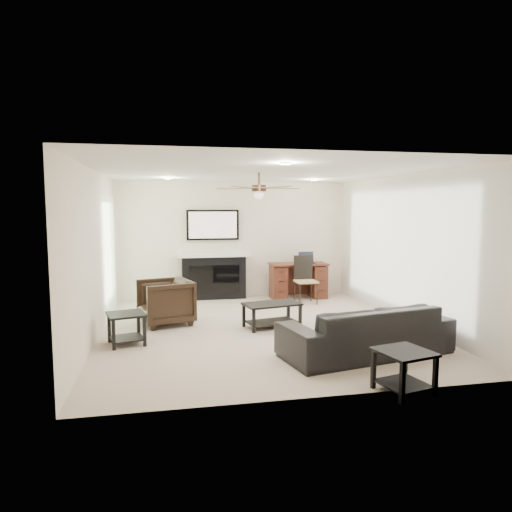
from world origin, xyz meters
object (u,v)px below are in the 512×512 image
Objects in this scene: armchair at (165,302)px; fireplace_unit at (214,255)px; sofa at (366,330)px; coffee_table at (272,315)px; desk at (298,281)px.

fireplace_unit is (1.03, 1.98, 0.58)m from armchair.
armchair reaches higher than sofa.
sofa reaches higher than coffee_table.
fireplace_unit is (-1.57, 4.13, 0.62)m from sofa.
fireplace_unit reaches higher than sofa.
armchair is 1.80m from coffee_table.
sofa is 1.86× the size of desk.
sofa is at bearing -72.48° from coffee_table.
desk is at bearing -8.87° from fireplace_unit.
sofa is at bearing 34.75° from armchair.
sofa is 1.19× the size of fireplace_unit.
coffee_table is (1.70, -0.55, -0.18)m from armchair.
desk is at bearing -104.58° from sofa.
fireplace_unit is (-0.67, 2.53, 0.75)m from coffee_table.
desk is (1.12, 2.25, 0.18)m from coffee_table.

